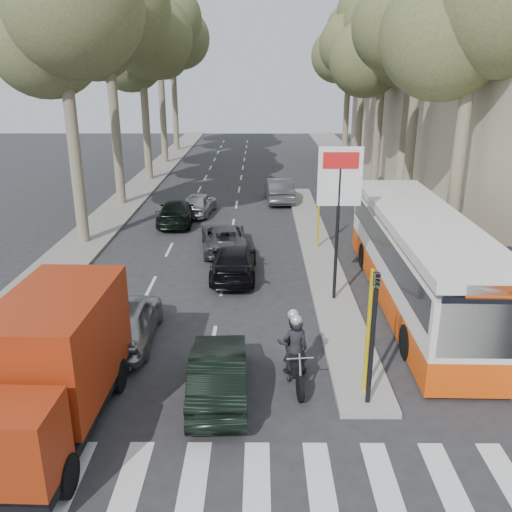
{
  "coord_description": "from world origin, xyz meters",
  "views": [
    {
      "loc": [
        0.54,
        -13.11,
        8.01
      ],
      "look_at": [
        0.42,
        5.47,
        1.6
      ],
      "focal_mm": 38.0,
      "sensor_mm": 36.0,
      "label": 1
    }
  ],
  "objects": [
    {
      "name": "billboard",
      "position": [
        3.25,
        5.0,
        3.7
      ],
      "size": [
        1.5,
        12.1,
        5.6
      ],
      "color": "yellow",
      "rests_on": "ground"
    },
    {
      "name": "traffic_island",
      "position": [
        3.25,
        11.0,
        0.08
      ],
      "size": [
        1.5,
        26.0,
        0.16
      ],
      "primitive_type": "cube",
      "color": "gray",
      "rests_on": "ground"
    },
    {
      "name": "tree_r_b",
      "position": [
        9.23,
        18.11,
        11.42
      ],
      "size": [
        7.4,
        7.2,
        15.27
      ],
      "color": "#6B604C",
      "rests_on": "ground"
    },
    {
      "name": "dark_hatchback",
      "position": [
        -0.5,
        -1.0,
        0.67
      ],
      "size": [
        1.6,
        4.13,
        1.34
      ],
      "primitive_type": "imported",
      "rotation": [
        0.0,
        0.0,
        3.19
      ],
      "color": "black",
      "rests_on": "ground"
    },
    {
      "name": "silver_hatchback",
      "position": [
        -3.5,
        1.9,
        0.72
      ],
      "size": [
        1.77,
        4.23,
        1.43
      ],
      "primitive_type": "imported",
      "rotation": [
        0.0,
        0.0,
        3.16
      ],
      "color": "#A4A7AC",
      "rests_on": "ground"
    },
    {
      "name": "ground",
      "position": [
        0.0,
        0.0,
        0.0
      ],
      "size": [
        120.0,
        120.0,
        0.0
      ],
      "primitive_type": "plane",
      "color": "#28282B",
      "rests_on": "ground"
    },
    {
      "name": "tree_l_d",
      "position": [
        -7.87,
        36.11,
        11.76
      ],
      "size": [
        7.4,
        7.2,
        15.66
      ],
      "color": "#6B604C",
      "rests_on": "ground"
    },
    {
      "name": "pedestrian_near",
      "position": [
        9.94,
        6.24,
        0.93
      ],
      "size": [
        1.0,
        1.01,
        1.63
      ],
      "primitive_type": "imported",
      "rotation": [
        0.0,
        0.0,
        2.34
      ],
      "color": "#493753",
      "rests_on": "sidewalk_right"
    },
    {
      "name": "red_truck",
      "position": [
        -4.19,
        -2.31,
        1.65
      ],
      "size": [
        2.4,
        5.92,
        3.12
      ],
      "rotation": [
        0.0,
        0.0,
        -0.03
      ],
      "color": "black",
      "rests_on": "ground"
    },
    {
      "name": "queue_car_a",
      "position": [
        -1.1,
        11.03,
        0.61
      ],
      "size": [
        2.57,
        4.62,
        1.22
      ],
      "primitive_type": "imported",
      "rotation": [
        0.0,
        0.0,
        3.27
      ],
      "color": "#484A50",
      "rests_on": "ground"
    },
    {
      "name": "sidewalk_right",
      "position": [
        8.6,
        25.0,
        0.06
      ],
      "size": [
        3.2,
        70.0,
        0.12
      ],
      "primitive_type": "cube",
      "color": "gray",
      "rests_on": "ground"
    },
    {
      "name": "queue_car_e",
      "position": [
        -4.0,
        15.57,
        0.66
      ],
      "size": [
        2.02,
        4.62,
        1.32
      ],
      "primitive_type": "imported",
      "rotation": [
        0.0,
        0.0,
        3.18
      ],
      "color": "black",
      "rests_on": "ground"
    },
    {
      "name": "queue_car_b",
      "position": [
        -0.5,
        7.54,
        0.64
      ],
      "size": [
        1.8,
        4.42,
        1.28
      ],
      "primitive_type": "imported",
      "rotation": [
        0.0,
        0.0,
        3.14
      ],
      "color": "black",
      "rests_on": "ground"
    },
    {
      "name": "tree_r_c",
      "position": [
        9.03,
        26.11,
        9.69
      ],
      "size": [
        7.4,
        7.2,
        13.32
      ],
      "color": "#6B604C",
      "rests_on": "ground"
    },
    {
      "name": "traffic_light_island",
      "position": [
        3.25,
        -1.5,
        2.49
      ],
      "size": [
        0.16,
        0.41,
        3.6
      ],
      "color": "black",
      "rests_on": "ground"
    },
    {
      "name": "queue_car_c",
      "position": [
        -2.99,
        17.54,
        0.65
      ],
      "size": [
        2.01,
        3.99,
        1.3
      ],
      "primitive_type": "imported",
      "rotation": [
        0.0,
        0.0,
        3.02
      ],
      "color": "#ACAFB5",
      "rests_on": "ground"
    },
    {
      "name": "city_bus",
      "position": [
        6.2,
        4.97,
        1.74
      ],
      "size": [
        2.94,
        12.57,
        3.3
      ],
      "rotation": [
        0.0,
        0.0,
        -0.02
      ],
      "color": "#E74A0C",
      "rests_on": "ground"
    },
    {
      "name": "tree_l_a",
      "position": [
        -7.87,
        12.11,
        10.38
      ],
      "size": [
        7.4,
        7.2,
        14.1
      ],
      "color": "#6B604C",
      "rests_on": "ground"
    },
    {
      "name": "median_left",
      "position": [
        -8.0,
        28.0,
        0.06
      ],
      "size": [
        2.4,
        64.0,
        0.12
      ],
      "primitive_type": "cube",
      "color": "gray",
      "rests_on": "ground"
    },
    {
      "name": "tree_l_c",
      "position": [
        -7.77,
        28.11,
        10.04
      ],
      "size": [
        7.4,
        7.2,
        13.71
      ],
      "color": "#6B604C",
      "rests_on": "ground"
    },
    {
      "name": "tree_l_b",
      "position": [
        -7.97,
        20.11,
        11.07
      ],
      "size": [
        7.4,
        7.2,
        14.88
      ],
      "color": "#6B604C",
      "rests_on": "ground"
    },
    {
      "name": "tree_r_a",
      "position": [
        9.13,
        10.11,
        10.38
      ],
      "size": [
        7.4,
        7.2,
        14.1
      ],
      "color": "#6B604C",
      "rests_on": "ground"
    },
    {
      "name": "pedestrian_far",
      "position": [
        7.81,
        6.77,
        0.92
      ],
      "size": [
        1.13,
        0.89,
        1.6
      ],
      "primitive_type": "imported",
      "rotation": [
        0.0,
        0.0,
        3.63
      ],
      "color": "#635B4A",
      "rests_on": "sidewalk_right"
    },
    {
      "name": "building_far",
      "position": [
        15.5,
        34.0,
        8.0
      ],
      "size": [
        11.0,
        20.0,
        16.0
      ],
      "primitive_type": "cube",
      "color": "#B7A88E",
      "rests_on": "ground"
    },
    {
      "name": "queue_car_d",
      "position": [
        1.8,
        20.89,
        0.75
      ],
      "size": [
        1.87,
        4.67,
        1.51
      ],
      "primitive_type": "imported",
      "rotation": [
        0.0,
        0.0,
        3.2
      ],
      "color": "#55575D",
      "rests_on": "ground"
    },
    {
      "name": "tree_r_e",
      "position": [
        9.23,
        42.11,
        10.38
      ],
      "size": [
        7.4,
        7.2,
        14.1
      ],
      "color": "#6B604C",
      "rests_on": "ground"
    },
    {
      "name": "tree_l_e",
      "position": [
        -7.97,
        44.11,
        10.73
      ],
      "size": [
        7.4,
        7.2,
        14.49
      ],
      "color": "#6B604C",
      "rests_on": "ground"
    },
    {
      "name": "motorcycle",
      "position": [
        1.47,
        -0.14,
        0.92
      ],
      "size": [
        0.91,
        2.37,
        2.02
      ],
      "rotation": [
        0.0,
        0.0,
        0.1
      ],
      "color": "black",
      "rests_on": "ground"
    },
    {
      "name": "tree_r_d",
      "position": [
        9.13,
        34.11,
        11.07
      ],
      "size": [
        7.4,
        7.2,
        14.88
      ],
      "color": "#6B604C",
      "rests_on": "ground"
    }
  ]
}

